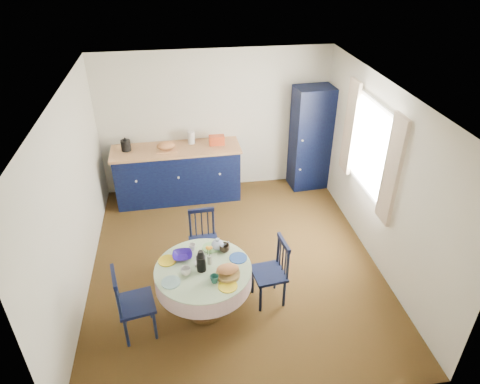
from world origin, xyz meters
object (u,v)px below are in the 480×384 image
object	(u,v)px
mug_d	(192,247)
cobalt_bowl	(182,256)
pantry_cabinet	(310,139)
dining_table	(204,276)
mug_a	(186,271)
chair_left	(132,303)
mug_c	(225,248)
kitchen_counter	(178,173)
chair_right	(272,271)
mug_b	(214,279)
chair_far	(204,240)

from	to	relation	value
mug_d	cobalt_bowl	distance (m)	0.19
pantry_cabinet	dining_table	xyz separation A→B (m)	(-2.14, -2.85, -0.36)
mug_a	chair_left	bearing A→B (deg)	-167.04
dining_table	chair_left	world-z (taller)	dining_table
chair_left	mug_c	world-z (taller)	chair_left
kitchen_counter	mug_d	distance (m)	2.41
pantry_cabinet	mug_c	bearing A→B (deg)	-130.28
kitchen_counter	mug_a	bearing A→B (deg)	-90.90
kitchen_counter	mug_c	world-z (taller)	kitchen_counter
mug_d	cobalt_bowl	world-z (taller)	mug_d
chair_right	mug_c	distance (m)	0.66
dining_table	chair_right	size ratio (longest dim) A/B	1.26
dining_table	mug_c	world-z (taller)	dining_table
mug_d	pantry_cabinet	bearing A→B (deg)	47.93
mug_b	mug_d	size ratio (longest dim) A/B	1.13
chair_left	mug_c	xyz separation A→B (m)	(1.12, 0.49, 0.27)
kitchen_counter	cobalt_bowl	xyz separation A→B (m)	(0.00, -2.53, 0.23)
mug_d	mug_b	bearing A→B (deg)	-71.09
mug_d	cobalt_bowl	xyz separation A→B (m)	(-0.13, -0.14, -0.01)
pantry_cabinet	dining_table	bearing A→B (deg)	-131.38
dining_table	cobalt_bowl	world-z (taller)	dining_table
chair_left	chair_right	distance (m)	1.71
mug_b	mug_a	bearing A→B (deg)	149.57
mug_d	mug_a	bearing A→B (deg)	-102.81
chair_far	chair_right	distance (m)	1.11
kitchen_counter	pantry_cabinet	distance (m)	2.42
mug_b	cobalt_bowl	bearing A→B (deg)	125.19
chair_left	chair_right	size ratio (longest dim) A/B	1.04
kitchen_counter	dining_table	bearing A→B (deg)	-86.53
mug_a	mug_b	size ratio (longest dim) A/B	1.18
kitchen_counter	mug_c	xyz separation A→B (m)	(0.52, -2.48, 0.25)
mug_b	cobalt_bowl	xyz separation A→B (m)	(-0.34, 0.48, -0.02)
mug_a	mug_b	bearing A→B (deg)	-30.43
chair_left	mug_b	size ratio (longest dim) A/B	9.38
kitchen_counter	chair_far	bearing A→B (deg)	-82.71
mug_a	mug_b	xyz separation A→B (m)	(0.31, -0.18, -0.00)
mug_b	mug_c	distance (m)	0.55
dining_table	mug_a	size ratio (longest dim) A/B	9.63
chair_left	kitchen_counter	bearing A→B (deg)	-22.30
dining_table	mug_b	xyz separation A→B (m)	(0.10, -0.25, 0.16)
kitchen_counter	chair_right	xyz separation A→B (m)	(1.08, -2.68, -0.03)
pantry_cabinet	mug_c	world-z (taller)	pantry_cabinet
mug_c	chair_right	bearing A→B (deg)	-19.04
kitchen_counter	chair_right	bearing A→B (deg)	-69.47
kitchen_counter	mug_b	size ratio (longest dim) A/B	21.58
mug_a	mug_c	world-z (taller)	mug_c
pantry_cabinet	chair_left	bearing A→B (deg)	-138.68
dining_table	mug_d	bearing A→B (deg)	107.05
chair_left	chair_right	xyz separation A→B (m)	(1.69, 0.29, -0.02)
pantry_cabinet	mug_c	xyz separation A→B (m)	(-1.86, -2.58, -0.19)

